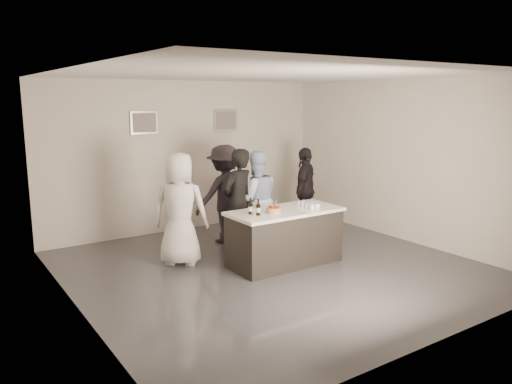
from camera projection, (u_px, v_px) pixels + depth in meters
floor at (274, 268)px, 7.94m from camera, size 6.00×6.00×0.00m
ceiling at (275, 75)px, 7.38m from camera, size 6.00×6.00×0.00m
wall_back at (187, 156)px, 10.10m from camera, size 6.00×0.04×3.00m
wall_front at (443, 211)px, 5.22m from camera, size 6.00×0.04×3.00m
wall_left at (73, 196)px, 6.01m from camera, size 0.04×6.00×3.00m
wall_right at (404, 161)px, 9.31m from camera, size 0.04×6.00×3.00m
picture_left at (144, 123)px, 9.45m from camera, size 0.54×0.04×0.44m
picture_right at (226, 120)px, 10.44m from camera, size 0.54×0.04×0.44m
bar_counter at (285, 237)px, 8.06m from camera, size 1.86×0.86×0.90m
cake at (274, 211)px, 7.74m from camera, size 0.23×0.23×0.08m
beer_bottle_a at (251, 206)px, 7.64m from camera, size 0.07×0.07×0.26m
beer_bottle_b at (258, 207)px, 7.57m from camera, size 0.07×0.07×0.26m
tumbler_cluster at (308, 205)px, 8.18m from camera, size 0.19×0.40×0.08m
candles at (280, 215)px, 7.60m from camera, size 0.24×0.08×0.01m
person_main_black at (238, 202)px, 8.48m from camera, size 0.77×0.62×1.83m
person_main_blue at (256, 200)px, 8.85m from camera, size 1.00×0.87×1.76m
person_guest_left at (180, 209)px, 7.97m from camera, size 1.05×1.02×1.82m
person_guest_right at (305, 189)px, 10.09m from camera, size 1.05×0.90×1.69m
person_guest_back at (225, 194)px, 9.23m from camera, size 1.20×0.71×1.82m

